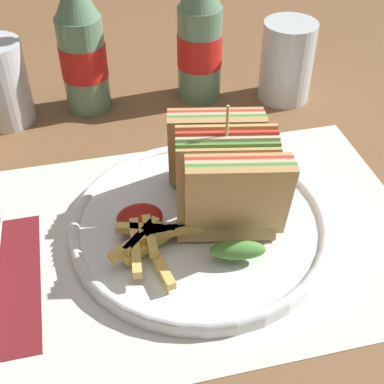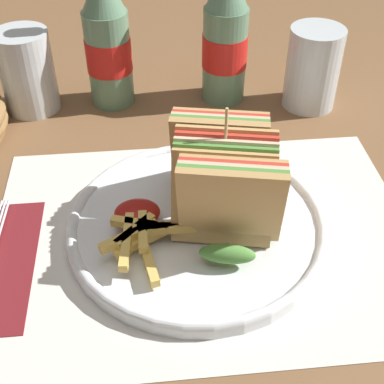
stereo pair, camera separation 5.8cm
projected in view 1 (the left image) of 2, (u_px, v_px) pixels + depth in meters
The scene contains 10 objects.
ground_plane at pixel (198, 227), 0.60m from camera, with size 4.00×4.00×0.00m, color brown.
placemat at pixel (208, 235), 0.59m from camera, with size 0.46×0.34×0.00m.
plate_main at pixel (196, 224), 0.59m from camera, with size 0.28×0.28×0.02m.
club_sandwich at pixel (225, 177), 0.56m from camera, with size 0.12×0.17×0.14m.
fries_pile at pixel (151, 239), 0.54m from camera, with size 0.11×0.12×0.02m.
ketchup_blob at pixel (139, 216), 0.57m from camera, with size 0.05×0.04×0.02m.
coke_bottle_near at pixel (82, 47), 0.73m from camera, with size 0.07×0.07×0.22m.
coke_bottle_far at pixel (200, 36), 0.75m from camera, with size 0.07×0.07×0.22m.
glass_near at pixel (286, 66), 0.78m from camera, with size 0.08×0.08×0.12m.
glass_far at pixel (1, 88), 0.73m from camera, with size 0.08×0.08×0.12m.
Camera 1 is at (-0.11, -0.41, 0.42)m, focal length 50.00 mm.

